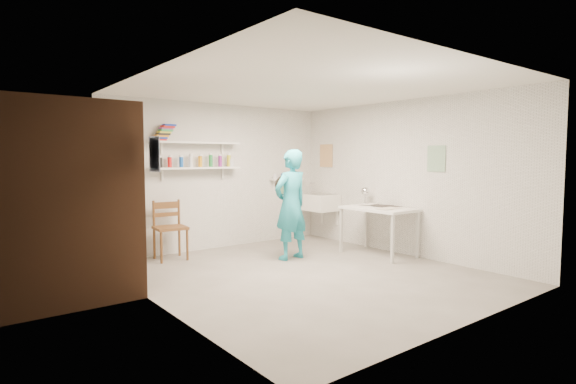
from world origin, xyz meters
TOP-DOWN VIEW (x-y plane):
  - floor at (0.00, 0.00)m, footprint 4.00×4.50m
  - ceiling at (0.00, 0.00)m, footprint 4.00×4.50m
  - wall_back at (0.00, 2.26)m, footprint 4.00×0.02m
  - wall_front at (0.00, -2.26)m, footprint 4.00×0.02m
  - wall_left at (-2.01, 0.00)m, footprint 0.02×4.50m
  - wall_right at (2.01, 0.00)m, footprint 0.02×4.50m
  - doorway_recess at (-1.99, 1.05)m, footprint 0.02×0.90m
  - corridor_box at (-2.70, 1.05)m, footprint 1.40×1.50m
  - door_lintel at (-1.97, 1.05)m, footprint 0.06×1.05m
  - door_jamb_near at (-1.97, 0.55)m, footprint 0.06×0.10m
  - door_jamb_far at (-1.97, 1.55)m, footprint 0.06×0.10m
  - shelf_lower at (-0.50, 2.13)m, footprint 1.50×0.22m
  - shelf_upper at (-0.50, 2.13)m, footprint 1.50×0.22m
  - ledge_shelf at (1.35, 2.17)m, footprint 0.70×0.14m
  - poster_left at (-1.99, 0.05)m, footprint 0.01×0.28m
  - poster_right_a at (1.99, 1.80)m, footprint 0.01×0.34m
  - poster_right_b at (1.99, -0.55)m, footprint 0.01×0.30m
  - belfast_sink at (1.75, 1.70)m, footprint 0.48×0.60m
  - man at (0.38, 0.82)m, footprint 0.63×0.44m
  - wall_clock at (0.40, 1.04)m, footprint 0.30×0.06m
  - wooden_chair at (-1.05, 1.89)m, footprint 0.49×0.47m
  - work_table at (1.64, 0.22)m, footprint 0.67×1.11m
  - desk_lamp at (1.82, 0.66)m, footprint 0.14×0.14m
  - spray_cans at (-0.50, 2.13)m, footprint 1.29×0.06m
  - book_stack at (-1.02, 2.13)m, footprint 0.34×0.14m
  - ledge_pots at (1.35, 2.17)m, footprint 0.48×0.07m
  - papers at (1.64, 0.22)m, footprint 0.30×0.22m

SIDE VIEW (x-z plane):
  - floor at x=0.00m, z-range -0.02..0.00m
  - work_table at x=1.64m, z-range 0.00..0.74m
  - wooden_chair at x=-1.05m, z-range 0.00..0.95m
  - belfast_sink at x=1.75m, z-range 0.55..0.85m
  - papers at x=1.64m, z-range 0.74..0.76m
  - man at x=0.38m, z-range 0.00..1.63m
  - desk_lamp at x=1.82m, z-range 0.89..1.03m
  - doorway_recess at x=-1.99m, z-range 0.00..2.00m
  - door_jamb_near at x=-1.97m, z-range 0.00..2.00m
  - door_jamb_far at x=-1.97m, z-range 0.00..2.00m
  - corridor_box at x=-2.70m, z-range 0.00..2.10m
  - wall_clock at x=0.40m, z-range 0.94..1.24m
  - ledge_shelf at x=1.35m, z-range 1.11..1.14m
  - ledge_pots at x=1.35m, z-range 1.14..1.22m
  - wall_back at x=0.00m, z-range 0.00..2.40m
  - wall_front at x=0.00m, z-range 0.00..2.40m
  - wall_left at x=-2.01m, z-range 0.00..2.40m
  - wall_right at x=2.01m, z-range 0.00..2.40m
  - shelf_lower at x=-0.50m, z-range 1.34..1.36m
  - spray_cans at x=-0.50m, z-range 1.36..1.53m
  - poster_right_b at x=1.99m, z-range 1.31..1.69m
  - poster_left at x=-1.99m, z-range 1.37..1.73m
  - poster_right_a at x=1.99m, z-range 1.34..1.76m
  - shelf_upper at x=-0.50m, z-range 1.74..1.76m
  - book_stack at x=-1.02m, z-range 1.77..2.02m
  - door_lintel at x=-1.97m, z-range 2.00..2.10m
  - ceiling at x=0.00m, z-range 2.40..2.42m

